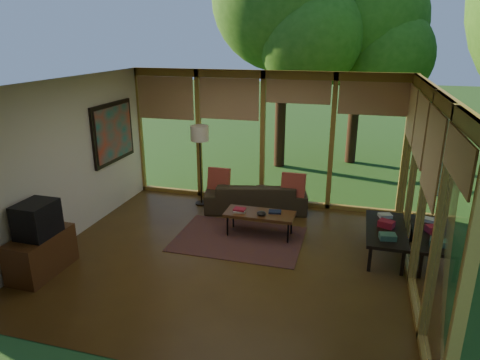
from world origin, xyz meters
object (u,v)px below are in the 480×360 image
(television, at_px, (37,219))
(sofa, at_px, (256,196))
(side_console, at_px, (386,231))
(coffee_table, at_px, (260,215))
(media_cabinet, at_px, (41,254))
(floor_lamp, at_px, (200,138))

(television, bearing_deg, sofa, 52.42)
(sofa, xyz_separation_m, television, (-2.44, -3.17, 0.56))
(sofa, height_order, side_console, sofa)
(coffee_table, height_order, side_console, side_console)
(coffee_table, bearing_deg, television, -143.47)
(television, bearing_deg, coffee_table, 36.53)
(sofa, xyz_separation_m, coffee_table, (0.34, -1.11, 0.10))
(media_cabinet, xyz_separation_m, coffee_table, (2.80, 2.06, 0.09))
(coffee_table, xyz_separation_m, side_console, (2.07, -0.14, 0.02))
(television, xyz_separation_m, coffee_table, (2.78, 2.06, -0.46))
(media_cabinet, relative_size, side_console, 0.71)
(coffee_table, bearing_deg, media_cabinet, -143.67)
(floor_lamp, bearing_deg, sofa, -0.12)
(media_cabinet, bearing_deg, floor_lamp, 67.66)
(sofa, distance_m, side_console, 2.72)
(sofa, height_order, coffee_table, sofa)
(media_cabinet, distance_m, television, 0.55)
(media_cabinet, bearing_deg, side_console, 21.54)
(media_cabinet, height_order, television, television)
(floor_lamp, height_order, coffee_table, floor_lamp)
(floor_lamp, bearing_deg, television, -112.03)
(coffee_table, distance_m, side_console, 2.07)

